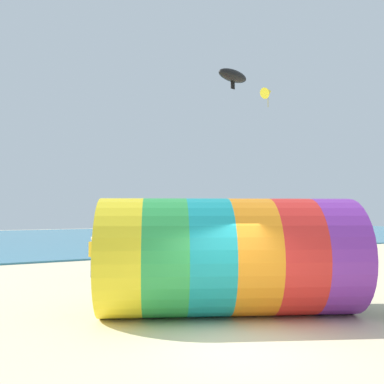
% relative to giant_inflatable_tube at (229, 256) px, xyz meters
% --- Properties ---
extents(ground_plane, '(120.00, 120.00, 0.00)m').
position_rel_giant_inflatable_tube_xyz_m(ground_plane, '(-1.27, -2.36, -1.57)').
color(ground_plane, beige).
extents(sea, '(120.00, 40.00, 0.10)m').
position_rel_giant_inflatable_tube_xyz_m(sea, '(-1.27, 34.41, -1.52)').
color(sea, teal).
rests_on(sea, ground).
extents(giant_inflatable_tube, '(7.53, 5.71, 3.15)m').
position_rel_giant_inflatable_tube_xyz_m(giant_inflatable_tube, '(0.00, 0.00, 0.00)').
color(giant_inflatable_tube, yellow).
rests_on(giant_inflatable_tube, ground).
extents(kite_yellow_delta, '(0.91, 0.77, 1.24)m').
position_rel_giant_inflatable_tube_xyz_m(kite_yellow_delta, '(8.30, 8.46, 7.73)').
color(kite_yellow_delta, yellow).
extents(kite_black_parafoil, '(1.34, 0.84, 0.69)m').
position_rel_giant_inflatable_tube_xyz_m(kite_black_parafoil, '(1.13, 1.40, 5.54)').
color(kite_black_parafoil, black).
extents(bystander_near_water, '(0.39, 0.42, 1.75)m').
position_rel_giant_inflatable_tube_xyz_m(bystander_near_water, '(-1.36, 8.21, -0.67)').
color(bystander_near_water, '#383D56').
rests_on(bystander_near_water, ground).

